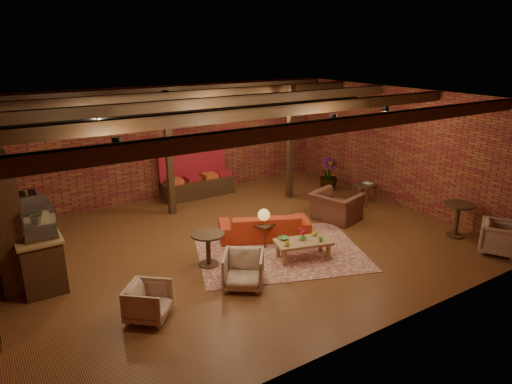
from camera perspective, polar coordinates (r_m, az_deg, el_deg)
floor at (r=10.41m, az=-1.77°, el=-6.34°), size 10.00×10.00×0.00m
ceiling at (r=9.53m, az=-1.96°, el=11.43°), size 10.00×8.00×0.02m
wall_back at (r=13.35m, az=-10.69°, el=6.15°), size 10.00×0.02×3.20m
wall_front at (r=6.91m, az=15.39°, el=-5.74°), size 10.00×0.02×3.20m
wall_right at (r=13.04m, az=17.49°, el=5.33°), size 0.02×8.00×3.20m
ceiling_beams at (r=9.54m, az=-1.95°, el=10.71°), size 9.80×6.40×0.22m
ceiling_pipe at (r=10.97m, az=-6.26°, el=10.40°), size 9.60×0.12×0.12m
post_left at (r=11.86m, az=-10.81°, el=4.63°), size 0.16×0.16×3.20m
post_right at (r=12.97m, az=4.33°, el=6.07°), size 0.16×0.16×3.20m
service_counter at (r=9.84m, az=-26.12°, el=-4.75°), size 0.80×2.50×1.60m
plant_counter at (r=9.89m, az=-26.03°, el=-2.01°), size 0.35×0.39×0.30m
shelving_hutch at (r=9.78m, az=-28.82°, el=-2.79°), size 0.52×2.00×2.40m
banquette at (r=13.45m, az=-7.33°, el=1.57°), size 2.10×0.70×1.00m
service_sign at (r=12.64m, az=-6.78°, el=9.13°), size 0.86×0.06×0.30m
ceiling_spotlights at (r=9.58m, az=-1.93°, el=9.41°), size 6.40×4.40×0.28m
rug at (r=10.00m, az=2.96°, el=-7.41°), size 4.21×3.72×0.01m
sofa at (r=10.55m, az=1.07°, el=-4.21°), size 2.21×1.57×0.60m
coffee_table at (r=9.60m, az=5.84°, el=-6.31°), size 1.27×0.87×0.65m
side_table_lamp at (r=10.08m, az=0.99°, el=-3.23°), size 0.51×0.51×0.84m
round_table_left at (r=9.26m, az=-6.00°, el=-6.44°), size 0.68×0.68×0.71m
armchair_a at (r=7.83m, az=-13.33°, el=-13.01°), size 0.89×0.89×0.67m
armchair_b at (r=8.51m, az=-1.58°, el=-9.52°), size 0.98×0.97×0.74m
armchair_right at (r=11.69m, az=9.98°, el=-1.22°), size 1.00×1.27×0.98m
side_table_book at (r=13.01m, az=13.48°, el=0.77°), size 0.62×0.62×0.60m
round_table_right at (r=11.52m, az=23.89°, el=-2.60°), size 0.69×0.69×0.81m
armchair_far at (r=11.08m, az=28.20°, el=-4.91°), size 0.99×0.98×0.76m
plant_tall at (r=13.73m, az=9.26°, el=6.19°), size 1.91×1.91×3.03m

